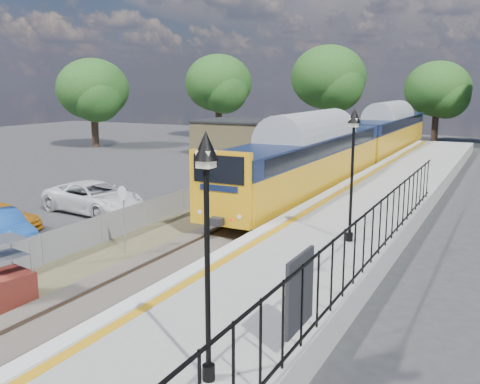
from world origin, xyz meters
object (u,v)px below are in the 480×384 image
Objects in this scene: car_blue at (3,227)px; train at (358,140)px; car_white at (94,197)px; victorian_lamp_north at (353,144)px; victorian_lamp_south at (207,200)px; car_yellow at (0,217)px; brick_plinth at (5,273)px; speed_sign at (123,209)px.

train is at bearing 1.33° from car_blue.
victorian_lamp_north is at bearing -92.10° from car_white.
victorian_lamp_south is 31.17m from train.
car_blue is at bearing -169.71° from car_white.
car_white is (1.45, 4.38, 0.20)m from car_yellow.
train is at bearing 84.99° from brick_plinth.
victorian_lamp_south is 15.23m from car_blue.
brick_plinth is 0.51× the size of car_yellow.
victorian_lamp_south reaches higher than speed_sign.
car_blue is at bearing -154.71° from speed_sign.
speed_sign is at bearing -96.14° from train.
car_blue is at bearing 141.61° from brick_plinth.
victorian_lamp_south is at bearing -14.67° from brick_plinth.
car_blue is at bearing -134.73° from car_yellow.
brick_plinth is at bearing 165.33° from victorian_lamp_south.
victorian_lamp_north reaches higher than car_blue.
car_yellow is 0.71× the size of car_white.
train is 10.40× the size of car_yellow.
victorian_lamp_north is 1.17× the size of car_yellow.
car_white is (-0.38, 5.70, 0.11)m from car_blue.
victorian_lamp_north is 14.13m from car_blue.
victorian_lamp_north reaches higher than train.
car_yellow is at bearing -112.87° from train.
speed_sign is at bearing -59.78° from car_blue.
victorian_lamp_south is 18.61m from car_white.
train is at bearing -17.45° from car_white.
victorian_lamp_north is at bearing 45.39° from brick_plinth.
victorian_lamp_north is at bearing 32.94° from speed_sign.
car_blue is (-5.36, -1.04, -1.11)m from speed_sign.
car_blue is 0.72× the size of car_white.
car_yellow is (-7.18, 0.28, -1.20)m from speed_sign.
car_yellow is (-7.18, 5.56, -0.40)m from brick_plinth.
train reaches higher than car_yellow.
train is 10.26× the size of car_blue.
speed_sign is 7.29m from car_yellow.
train is 24.98m from car_yellow.
brick_plinth reaches higher than car_yellow.
train is 25.57m from car_blue.
victorian_lamp_south and victorian_lamp_north have the same top height.
speed_sign is at bearing -101.11° from car_yellow.
brick_plinth is 5.34m from speed_sign.
train is at bearing 104.42° from victorian_lamp_north.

